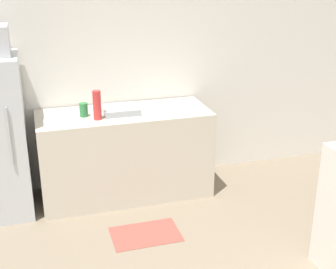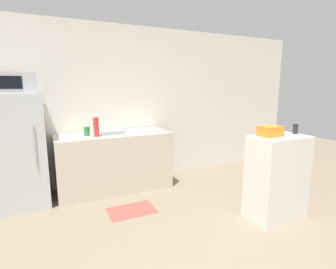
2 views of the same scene
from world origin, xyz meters
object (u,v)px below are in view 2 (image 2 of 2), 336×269
(bottle_tall, at_px, (96,127))
(jar, at_px, (295,129))
(bottle_short, at_px, (87,131))
(basket, at_px, (270,131))
(microwave, at_px, (15,83))
(refrigerator, at_px, (22,150))

(bottle_tall, bearing_deg, jar, -37.13)
(bottle_short, height_order, jar, jar)
(bottle_short, bearing_deg, basket, -43.18)
(microwave, xyz_separation_m, bottle_short, (0.85, -0.01, -0.70))
(refrigerator, bearing_deg, microwave, -110.13)
(microwave, distance_m, jar, 3.60)
(refrigerator, height_order, bottle_tall, refrigerator)
(basket, relative_size, jar, 2.07)
(jar, bearing_deg, bottle_tall, 142.87)
(bottle_tall, height_order, basket, bottle_tall)
(bottle_short, bearing_deg, refrigerator, 178.96)
(refrigerator, distance_m, microwave, 0.90)
(bottle_tall, height_order, bottle_short, bottle_tall)
(refrigerator, height_order, bottle_short, refrigerator)
(microwave, bearing_deg, basket, -32.88)
(microwave, xyz_separation_m, jar, (3.09, -1.75, -0.57))
(jar, bearing_deg, bottle_short, 142.28)
(bottle_short, height_order, basket, basket)
(refrigerator, xyz_separation_m, bottle_short, (0.85, -0.02, 0.20))
(bottle_tall, bearing_deg, microwave, 171.87)
(jar, bearing_deg, refrigerator, 150.49)
(bottle_tall, height_order, jar, bottle_tall)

